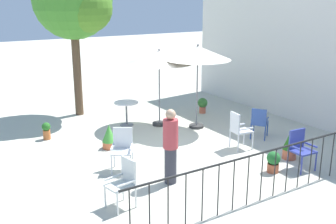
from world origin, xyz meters
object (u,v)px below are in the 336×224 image
object	(u,v)px
patio_umbrella_0	(159,58)
potted_plant_3	(109,137)
patio_umbrella_1	(198,54)
potted_plant_0	(273,161)
patio_chair_2	(239,128)
patio_chair_4	(124,181)
cafe_table_0	(126,109)
standing_person	(171,146)
potted_plant_2	(203,104)
patio_chair_3	(122,146)
patio_chair_0	(300,147)
potted_plant_1	(290,144)
patio_chair_1	(259,121)
potted_plant_4	(46,130)

from	to	relation	value
patio_umbrella_0	potted_plant_3	distance (m)	2.96
patio_umbrella_1	potted_plant_0	size ratio (longest dim) A/B	5.13
patio_umbrella_0	patio_chair_2	xyz separation A→B (m)	(2.84, 0.69, -1.53)
patio_umbrella_0	patio_chair_4	distance (m)	5.32
cafe_table_0	standing_person	size ratio (longest dim) A/B	0.46
potted_plant_0	potted_plant_2	size ratio (longest dim) A/B	0.94
patio_chair_3	potted_plant_0	xyz separation A→B (m)	(1.93, 2.81, -0.30)
cafe_table_0	patio_chair_3	xyz separation A→B (m)	(2.93, -1.55, 0.04)
patio_chair_0	potted_plant_0	xyz separation A→B (m)	(-0.16, -0.66, -0.27)
standing_person	potted_plant_1	bearing A→B (deg)	82.48
patio_umbrella_0	standing_person	world-z (taller)	patio_umbrella_0
patio_umbrella_1	patio_chair_0	world-z (taller)	patio_umbrella_1
patio_chair_4	cafe_table_0	bearing A→B (deg)	153.12
potted_plant_2	potted_plant_3	distance (m)	4.32
patio_chair_2	standing_person	distance (m)	2.69
patio_umbrella_0	patio_chair_0	distance (m)	4.91
patio_chair_0	potted_plant_1	bearing A→B (deg)	152.28
patio_chair_4	potted_plant_2	size ratio (longest dim) A/B	1.79
potted_plant_2	patio_chair_3	bearing A→B (deg)	-57.16
patio_umbrella_1	potted_plant_0	world-z (taller)	patio_umbrella_1
patio_chair_4	potted_plant_3	xyz separation A→B (m)	(-2.96, 1.01, -0.21)
patio_umbrella_0	patio_chair_1	size ratio (longest dim) A/B	2.65
patio_umbrella_1	standing_person	xyz separation A→B (m)	(2.79, -2.69, -1.41)
patio_chair_0	potted_plant_4	distance (m)	6.71
cafe_table_0	patio_chair_4	size ratio (longest dim) A/B	0.79
patio_chair_1	patio_chair_2	world-z (taller)	patio_chair_2
patio_chair_0	potted_plant_1	world-z (taller)	patio_chair_0
patio_umbrella_1	potted_plant_2	bearing A→B (deg)	136.83
patio_chair_1	patio_chair_3	world-z (taller)	patio_chair_3
patio_chair_0	patio_chair_2	distance (m)	1.73
patio_chair_1	patio_chair_2	distance (m)	1.07
patio_chair_0	patio_chair_3	xyz separation A→B (m)	(-2.09, -3.47, 0.03)
patio_umbrella_0	potted_plant_4	distance (m)	3.84
patio_chair_0	cafe_table_0	bearing A→B (deg)	-159.08
patio_chair_3	potted_plant_0	world-z (taller)	patio_chair_3
patio_chair_0	potted_plant_3	world-z (taller)	patio_chair_0
patio_chair_3	potted_plant_0	bearing A→B (deg)	55.46
patio_chair_1	patio_chair_3	size ratio (longest dim) A/B	0.91
patio_chair_3	patio_chair_4	bearing A→B (deg)	-25.01
cafe_table_0	potted_plant_3	bearing A→B (deg)	-39.61
potted_plant_1	potted_plant_2	bearing A→B (deg)	171.92
patio_umbrella_1	potted_plant_0	bearing A→B (deg)	-7.13
patio_chair_2	potted_plant_1	bearing A→B (deg)	27.84
patio_chair_4	standing_person	distance (m)	1.38
potted_plant_3	cafe_table_0	bearing A→B (deg)	140.39
potted_plant_0	patio_chair_1	bearing A→B (deg)	143.89
patio_chair_3	potted_plant_0	distance (m)	3.42
potted_plant_1	potted_plant_4	xyz separation A→B (m)	(-4.55, -4.65, -0.11)
patio_umbrella_1	cafe_table_0	world-z (taller)	patio_umbrella_1
patio_chair_4	potted_plant_2	bearing A→B (deg)	130.64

